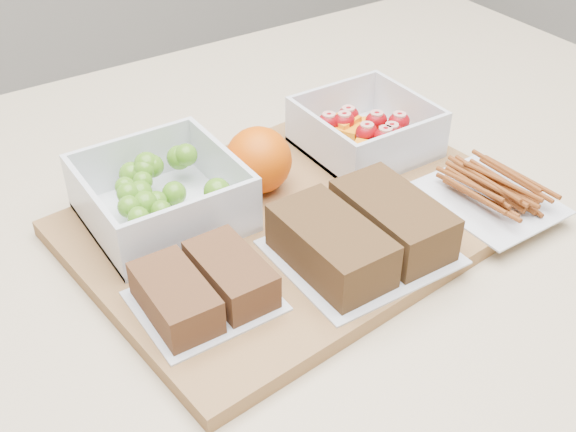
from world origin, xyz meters
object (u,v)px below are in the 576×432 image
cutting_board (300,218)px  sandwich_bag_center (362,233)px  orange (258,160)px  grape_container (162,194)px  sandwich_bag_left (204,287)px  fruit_container (365,132)px  pretzel_bag (489,188)px

cutting_board → sandwich_bag_center: sandwich_bag_center is taller
cutting_board → orange: (-0.01, 0.06, 0.04)m
grape_container → sandwich_bag_left: grape_container is taller
fruit_container → sandwich_bag_center: (-0.12, -0.14, 0.00)m
cutting_board → pretzel_bag: pretzel_bag is taller
cutting_board → sandwich_bag_left: 0.15m
orange → sandwich_bag_left: 0.17m
sandwich_bag_left → pretzel_bag: size_ratio=0.84×
fruit_container → sandwich_bag_left: (-0.26, -0.12, -0.00)m
fruit_container → cutting_board: bearing=-154.5°
grape_container → fruit_container: size_ratio=1.09×
sandwich_bag_center → sandwich_bag_left: bearing=172.3°
cutting_board → grape_container: 0.14m
cutting_board → pretzel_bag: 0.19m
sandwich_bag_left → sandwich_bag_center: size_ratio=0.75×
pretzel_bag → orange: bearing=141.6°
cutting_board → grape_container: grape_container is taller
fruit_container → orange: size_ratio=1.88×
orange → sandwich_bag_center: size_ratio=0.45×
pretzel_bag → cutting_board: bearing=153.0°
orange → sandwich_bag_center: bearing=-80.8°
grape_container → sandwich_bag_center: 0.19m
orange → sandwich_bag_center: 0.14m
grape_container → orange: 0.10m
orange → sandwich_bag_left: bearing=-136.4°
grape_container → pretzel_bag: (0.28, -0.15, -0.01)m
sandwich_bag_left → fruit_container: bearing=25.0°
cutting_board → pretzel_bag: (0.17, -0.09, 0.02)m
cutting_board → fruit_container: 0.14m
cutting_board → fruit_container: (0.13, 0.06, 0.03)m
grape_container → fruit_container: grape_container is taller
fruit_container → orange: bearing=-178.6°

